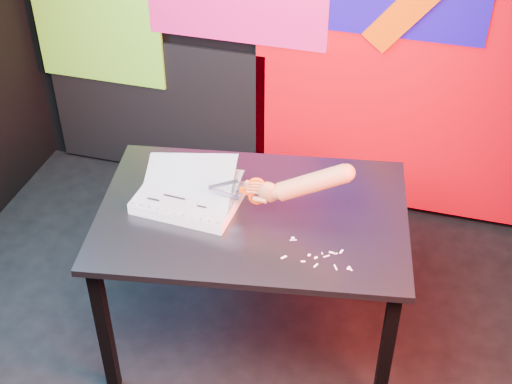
% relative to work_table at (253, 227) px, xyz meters
% --- Properties ---
extents(room, '(3.01, 3.01, 2.71)m').
position_rel_work_table_xyz_m(room, '(-0.15, -0.36, 0.68)').
color(room, black).
rests_on(room, ground).
extents(backdrop, '(2.88, 0.05, 2.08)m').
position_rel_work_table_xyz_m(backdrop, '(-0.09, 1.10, 0.29)').
color(backdrop, red).
rests_on(backdrop, ground).
extents(work_table, '(1.38, 1.03, 0.75)m').
position_rel_work_table_xyz_m(work_table, '(0.00, 0.00, 0.00)').
color(work_table, black).
rests_on(work_table, ground).
extents(printout_stack, '(0.43, 0.33, 0.22)m').
position_rel_work_table_xyz_m(printout_stack, '(-0.27, -0.01, 0.11)').
color(printout_stack, white).
rests_on(printout_stack, work_table).
extents(scissors, '(0.23, 0.04, 0.13)m').
position_rel_work_table_xyz_m(scissors, '(0.01, -0.03, 0.22)').
color(scissors, '#9899BB').
rests_on(scissors, printout_stack).
extents(hand_forearm, '(0.41, 0.12, 0.20)m').
position_rel_work_table_xyz_m(hand_forearm, '(0.21, -0.00, 0.27)').
color(hand_forearm, '#A65D3C').
rests_on(hand_forearm, work_table).
extents(paper_clippings, '(0.27, 0.15, 0.00)m').
position_rel_work_table_xyz_m(paper_clippings, '(0.32, -0.19, 0.09)').
color(paper_clippings, silver).
rests_on(paper_clippings, work_table).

